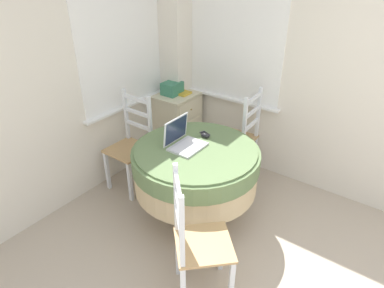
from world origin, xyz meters
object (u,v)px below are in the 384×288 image
Objects in this scene: cell_phone at (205,134)px; storage_box at (172,88)px; dining_chair_near_right_window at (239,138)px; dining_chair_camera_near at (197,243)px; laptop at (184,141)px; dining_chair_near_back_window at (131,146)px; round_dining_table at (196,166)px; corner_cabinet at (177,124)px; book_on_cabinet at (181,92)px; computer_mouse at (205,135)px.

cell_phone is 0.52× the size of storage_box.
dining_chair_camera_near is (-1.49, -0.51, 0.00)m from dining_chair_near_right_window.
laptop reaches higher than storage_box.
dining_chair_near_back_window is 1.14m from dining_chair_near_right_window.
storage_box is at bearing 6.67° from dining_chair_near_back_window.
round_dining_table is at bearing 36.50° from dining_chair_camera_near.
cell_phone is at bearing -125.98° from corner_cabinet.
book_on_cabinet is at bearing -41.20° from storage_box.
laptop is 0.30× the size of dining_chair_near_right_window.
dining_chair_near_back_window is at bearing 88.60° from round_dining_table.
computer_mouse is 1.06m from storage_box.
dining_chair_near_back_window reaches higher than computer_mouse.
dining_chair_near_right_window is 1.00× the size of dining_chair_camera_near.
corner_cabinet is 3.59× the size of storage_box.
dining_chair_near_right_window is at bearing -6.12° from laptop.
computer_mouse is at bearing 177.32° from dining_chair_near_right_window.
book_on_cabinet is (0.62, 0.76, 0.04)m from cell_phone.
dining_chair_camera_near is (-0.69, -1.32, 0.00)m from dining_chair_near_back_window.
cell_phone is at bearing -123.22° from storage_box.
storage_box is (-0.04, 0.03, 0.46)m from corner_cabinet.
round_dining_table is 12.67× the size of computer_mouse.
dining_chair_camera_near is at bearing -148.48° from computer_mouse.
round_dining_table is at bearing -76.44° from laptop.
laptop is 0.91m from dining_chair_near_right_window.
dining_chair_near_right_window and dining_chair_camera_near have the same top height.
dining_chair_near_back_window reaches higher than cell_phone.
dining_chair_near_back_window is 4.79× the size of book_on_cabinet.
dining_chair_near_right_window is at bearing -2.68° from computer_mouse.
computer_mouse is 1.12m from corner_cabinet.
laptop is 1.18m from book_on_cabinet.
dining_chair_near_right_window is at bearing -6.97° from cell_phone.
laptop reaches higher than book_on_cabinet.
book_on_cabinet is at bearing 85.82° from dining_chair_near_right_window.
corner_cabinet is (0.58, 0.80, -0.35)m from cell_phone.
dining_chair_near_right_window is at bearing -44.99° from dining_chair_near_back_window.
cell_phone is at bearing -129.06° from book_on_cabinet.
dining_chair_near_back_window is 1.31× the size of corner_cabinet.
storage_box is (0.84, 0.81, 0.06)m from laptop.
laptop is at bearing 173.88° from dining_chair_near_right_window.
laptop is at bearing 103.56° from round_dining_table.
dining_chair_near_back_window is at bearing -173.33° from storage_box.
book_on_cabinet is at bearing 1.71° from dining_chair_near_back_window.
book_on_cabinet is at bearing 40.87° from dining_chair_camera_near.
book_on_cabinet is at bearing 50.94° from cell_phone.
cell_phone is at bearing 31.89° from dining_chair_camera_near.
book_on_cabinet is at bearing -48.30° from corner_cabinet.
laptop is 3.51× the size of computer_mouse.
dining_chair_near_right_window is (0.81, -0.81, 0.00)m from dining_chair_near_back_window.
dining_chair_near_back_window and dining_chair_near_right_window have the same top height.
book_on_cabinet reaches higher than round_dining_table.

